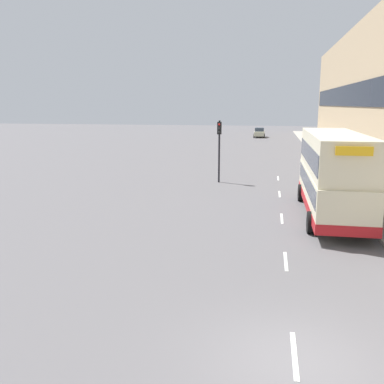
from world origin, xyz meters
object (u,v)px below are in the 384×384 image
at_px(car_0, 259,133).
at_px(traffic_light_far_kerb, 219,141).
at_px(pedestrian_at_shelter, 384,197).
at_px(double_decker_bus_near, 333,173).

xyz_separation_m(car_0, traffic_light_far_kerb, (-1.79, -45.51, 2.25)).
bearing_deg(pedestrian_at_shelter, traffic_light_far_kerb, 140.12).
distance_m(double_decker_bus_near, pedestrian_at_shelter, 3.17).
relative_size(double_decker_bus_near, traffic_light_far_kerb, 2.27).
relative_size(double_decker_bus_near, pedestrian_at_shelter, 6.37).
height_order(pedestrian_at_shelter, traffic_light_far_kerb, traffic_light_far_kerb).
xyz_separation_m(double_decker_bus_near, car_0, (-5.09, 54.37, -1.45)).
height_order(car_0, pedestrian_at_shelter, pedestrian_at_shelter).
bearing_deg(car_0, pedestrian_at_shelter, 98.35).
distance_m(double_decker_bus_near, car_0, 54.62).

